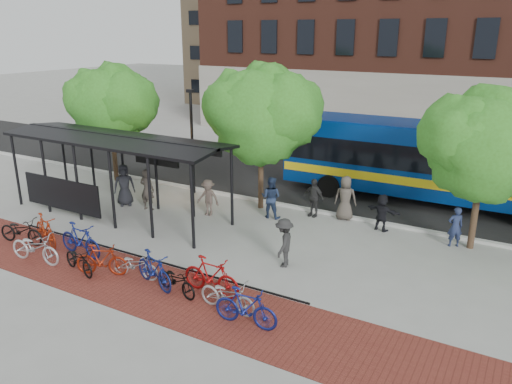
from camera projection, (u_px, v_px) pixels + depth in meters
The scene contains 32 objects.
ground at pixel (288, 247), 18.82m from camera, with size 160.00×160.00×0.00m, color #9E9E99.
asphalt_street at pixel (357, 190), 25.43m from camera, with size 160.00×8.00×0.01m, color black.
curb at pixel (327, 213), 22.10m from camera, with size 160.00×0.25×0.12m, color #B7B7B2.
brick_strip at pixel (160, 291), 15.62m from camera, with size 24.00×3.00×0.01m, color maroon.
bike_rack_rail at pixel (148, 270), 16.98m from camera, with size 12.00×0.05×0.95m, color black.
bus_shelter at pixel (113, 148), 21.31m from camera, with size 10.60×3.07×3.60m.
tree_a at pixel (112, 102), 25.87m from camera, with size 4.90×4.00×6.18m.
tree_b at pixel (264, 111), 21.57m from camera, with size 5.15×4.20×6.47m.
tree_c at pixel (488, 142), 17.47m from camera, with size 4.66×3.80×5.92m.
lamp_post_left at pixel (192, 139), 24.23m from camera, with size 0.35×0.20×5.12m.
bus at pixel (432, 159), 23.03m from camera, with size 13.79×3.48×3.71m.
bike_0 at pixel (21, 231), 18.98m from camera, with size 0.69×1.97×1.04m, color black.
bike_1 at pixel (45, 230), 18.84m from camera, with size 0.55×1.96×1.18m, color maroon.
bike_2 at pixel (35, 247), 17.40m from camera, with size 0.75×2.15×1.13m, color #B5B5B8.
bike_3 at pixel (80, 240), 17.90m from camera, with size 0.58×2.05×1.23m, color navy.
bike_4 at pixel (79, 260), 16.68m from camera, with size 0.61×1.75×0.92m, color black.
bike_5 at pixel (102, 260), 16.50m from camera, with size 0.51×1.79×1.08m, color maroon.
bike_6 at pixel (135, 265), 16.34m from camera, with size 0.61×1.74×0.92m, color #A0A1A3.
bike_7 at pixel (154, 269), 15.74m from camera, with size 0.55×1.95×1.17m, color navy.
bike_8 at pixel (176, 280), 15.34m from camera, with size 0.60×1.73×0.91m, color black.
bike_9 at pixel (211, 276), 15.29m from camera, with size 0.57×2.02×1.21m, color #9C0E0E.
bike_10 at pixel (228, 295), 14.39m from camera, with size 0.66×1.88×0.99m, color #A2A1A4.
bike_11 at pixel (246, 307), 13.62m from camera, with size 0.53×1.89×1.13m, color navy.
pedestrian_0 at pixel (124, 185), 23.02m from camera, with size 0.95×0.62×1.94m, color black.
pedestrian_1 at pixel (147, 189), 22.43m from camera, with size 0.70×0.46×1.91m, color #38322D.
pedestrian_2 at pixel (271, 197), 21.48m from camera, with size 0.89×0.70×1.84m, color #202D4B.
pedestrian_3 at pixel (208, 198), 21.77m from camera, with size 1.05×0.60×1.63m, color #50433B.
pedestrian_4 at pixel (313, 198), 21.67m from camera, with size 1.00×0.42×1.71m, color #2B2B2B.
pedestrian_5 at pixel (382, 212), 20.13m from camera, with size 1.43×0.45×1.54m, color black.
pedestrian_6 at pixel (345, 198), 21.26m from camera, with size 0.94×0.61×1.93m, color #484139.
pedestrian_7 at pixel (455, 227), 18.64m from camera, with size 0.57×0.38×1.57m, color #212B4D.
pedestrian_9 at pixel (284, 243), 17.03m from camera, with size 1.12×0.64×1.73m, color #252525.
Camera 1 is at (7.49, -15.59, 7.79)m, focal length 35.00 mm.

